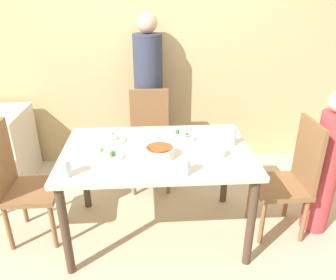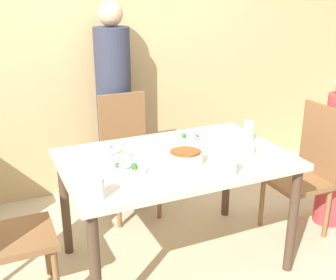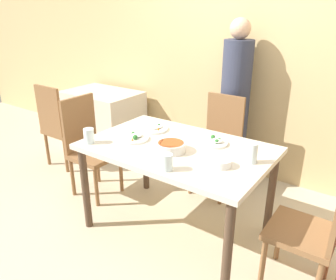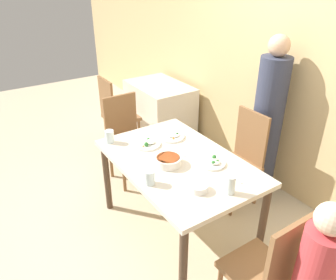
{
  "view_description": "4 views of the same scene",
  "coord_description": "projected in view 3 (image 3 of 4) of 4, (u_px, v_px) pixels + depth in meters",
  "views": [
    {
      "loc": [
        -0.06,
        -2.16,
        1.82
      ],
      "look_at": [
        0.09,
        0.04,
        0.81
      ],
      "focal_mm": 35.0,
      "sensor_mm": 36.0,
      "label": 1
    },
    {
      "loc": [
        -1.02,
        -2.17,
        1.73
      ],
      "look_at": [
        -0.09,
        -0.09,
        0.9
      ],
      "focal_mm": 45.0,
      "sensor_mm": 36.0,
      "label": 2
    },
    {
      "loc": [
        1.25,
        -1.89,
        1.72
      ],
      "look_at": [
        -0.03,
        -0.08,
        0.82
      ],
      "focal_mm": 35.0,
      "sensor_mm": 36.0,
      "label": 3
    },
    {
      "loc": [
        1.87,
        -1.33,
        2.16
      ],
      "look_at": [
        -0.03,
        -0.07,
        0.94
      ],
      "focal_mm": 35.0,
      "sensor_mm": 36.0,
      "label": 4
    }
  ],
  "objects": [
    {
      "name": "ground_plane",
      "position": [
        176.0,
        229.0,
        2.74
      ],
      "size": [
        10.0,
        10.0,
        0.0
      ],
      "primitive_type": "plane",
      "color": "beige"
    },
    {
      "name": "wall_back",
      "position": [
        253.0,
        48.0,
        3.25
      ],
      "size": [
        10.0,
        0.06,
        2.7
      ],
      "color": "tan",
      "rests_on": "ground_plane"
    },
    {
      "name": "dining_table",
      "position": [
        177.0,
        156.0,
        2.49
      ],
      "size": [
        1.38,
        0.9,
        0.75
      ],
      "color": "beige",
      "rests_on": "ground_plane"
    },
    {
      "name": "chair_adult_spot",
      "position": [
        219.0,
        143.0,
        3.18
      ],
      "size": [
        0.4,
        0.4,
        0.96
      ],
      "color": "brown",
      "rests_on": "ground_plane"
    },
    {
      "name": "chair_child_spot",
      "position": [
        317.0,
        225.0,
        1.98
      ],
      "size": [
        0.4,
        0.4,
        0.96
      ],
      "rotation": [
        0.0,
        0.0,
        -1.57
      ],
      "color": "brown",
      "rests_on": "ground_plane"
    },
    {
      "name": "chair_empty_left",
      "position": [
        89.0,
        145.0,
        3.14
      ],
      "size": [
        0.4,
        0.4,
        0.96
      ],
      "rotation": [
        0.0,
        0.0,
        1.57
      ],
      "color": "brown",
      "rests_on": "ground_plane"
    },
    {
      "name": "person_adult",
      "position": [
        234.0,
        109.0,
        3.31
      ],
      "size": [
        0.29,
        0.29,
        1.64
      ],
      "color": "#33384C",
      "rests_on": "ground_plane"
    },
    {
      "name": "bowl_curry",
      "position": [
        171.0,
        147.0,
        2.36
      ],
      "size": [
        0.21,
        0.21,
        0.07
      ],
      "color": "silver",
      "rests_on": "dining_table"
    },
    {
      "name": "plate_rice_adult",
      "position": [
        154.0,
        128.0,
        2.78
      ],
      "size": [
        0.25,
        0.25,
        0.05
      ],
      "color": "white",
      "rests_on": "dining_table"
    },
    {
      "name": "plate_rice_child",
      "position": [
        214.0,
        142.0,
        2.48
      ],
      "size": [
        0.22,
        0.22,
        0.05
      ],
      "color": "white",
      "rests_on": "dining_table"
    },
    {
      "name": "plate_noodles",
      "position": [
        134.0,
        138.0,
        2.58
      ],
      "size": [
        0.24,
        0.24,
        0.06
      ],
      "color": "white",
      "rests_on": "dining_table"
    },
    {
      "name": "bowl_rice_small",
      "position": [
        221.0,
        162.0,
        2.14
      ],
      "size": [
        0.14,
        0.14,
        0.05
      ],
      "color": "white",
      "rests_on": "dining_table"
    },
    {
      "name": "glass_water_tall",
      "position": [
        252.0,
        153.0,
        2.17
      ],
      "size": [
        0.07,
        0.07,
        0.14
      ],
      "color": "silver",
      "rests_on": "dining_table"
    },
    {
      "name": "glass_water_short",
      "position": [
        89.0,
        136.0,
        2.49
      ],
      "size": [
        0.08,
        0.08,
        0.12
      ],
      "color": "silver",
      "rests_on": "dining_table"
    },
    {
      "name": "glass_water_center",
      "position": [
        167.0,
        162.0,
        2.08
      ],
      "size": [
        0.08,
        0.08,
        0.11
      ],
      "color": "silver",
      "rests_on": "dining_table"
    },
    {
      "name": "fork_steel",
      "position": [
        176.0,
        139.0,
        2.59
      ],
      "size": [
        0.17,
        0.1,
        0.01
      ],
      "color": "silver",
      "rests_on": "dining_table"
    },
    {
      "name": "spoon_steel",
      "position": [
        243.0,
        151.0,
        2.37
      ],
      "size": [
        0.18,
        0.03,
        0.01
      ],
      "color": "silver",
      "rests_on": "dining_table"
    },
    {
      "name": "background_table",
      "position": [
        104.0,
        120.0,
        4.22
      ],
      "size": [
        0.94,
        0.65,
        0.75
      ],
      "color": "beige",
      "rests_on": "ground_plane"
    },
    {
      "name": "chair_background",
      "position": [
        59.0,
        125.0,
        3.67
      ],
      "size": [
        0.4,
        0.4,
        0.96
      ],
      "rotation": [
        0.0,
        0.0,
        3.14
      ],
      "color": "brown",
      "rests_on": "ground_plane"
    }
  ]
}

